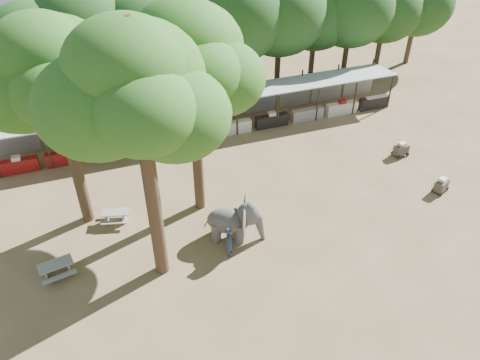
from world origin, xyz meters
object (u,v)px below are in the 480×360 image
object	(u,v)px
yard_tree_back	(187,59)
picnic_table_far	(115,215)
handler	(229,242)
cart_front	(441,185)
yard_tree_left	(50,76)
picnic_table_near	(56,268)
yard_tree_center	(133,92)
elephant	(235,220)
cart_back	(401,149)

from	to	relation	value
yard_tree_back	picnic_table_far	world-z (taller)	yard_tree_back
handler	cart_front	bearing A→B (deg)	-65.22
yard_tree_left	picnic_table_near	xyz separation A→B (m)	(-1.58, -3.91, -7.69)
handler	yard_tree_center	bearing A→B (deg)	106.36
elephant	cart_front	size ratio (longest dim) A/B	2.74
yard_tree_back	handler	xyz separation A→B (m)	(0.47, -4.32, -7.69)
cart_back	picnic_table_near	bearing A→B (deg)	-176.72
elephant	cart_back	size ratio (longest dim) A/B	2.98
elephant	handler	bearing A→B (deg)	-98.50
picnic_table_near	cart_front	bearing A→B (deg)	-12.59
cart_front	picnic_table_near	bearing A→B (deg)	153.46
yard_tree_back	cart_front	world-z (taller)	yard_tree_back
yard_tree_left	elephant	distance (m)	10.90
yard_tree_back	elephant	xyz separation A→B (m)	(1.15, -3.26, -7.38)
handler	picnic_table_near	world-z (taller)	handler
yard_tree_left	yard_tree_center	size ratio (longest dim) A/B	0.92
picnic_table_far	cart_front	bearing A→B (deg)	3.14
yard_tree_left	handler	size ratio (longest dim) A/B	6.46
yard_tree_left	picnic_table_near	world-z (taller)	yard_tree_left
picnic_table_near	picnic_table_far	world-z (taller)	picnic_table_near
elephant	cart_front	bearing A→B (deg)	22.70
cart_front	cart_back	distance (m)	4.02
yard_tree_center	yard_tree_back	distance (m)	5.04
yard_tree_left	yard_tree_center	distance (m)	5.92
yard_tree_left	picnic_table_near	bearing A→B (deg)	-111.97
picnic_table_near	yard_tree_center	bearing A→B (deg)	-24.15
picnic_table_far	cart_back	bearing A→B (deg)	15.66
yard_tree_back	cart_front	xyz separation A→B (m)	(13.67, -3.59, -8.08)
yard_tree_back	cart_back	size ratio (longest dim) A/B	10.91
yard_tree_left	cart_back	size ratio (longest dim) A/B	10.58
cart_back	elephant	bearing A→B (deg)	-169.31
elephant	yard_tree_center	bearing A→B (deg)	-145.64
yard_tree_center	picnic_table_near	bearing A→B (deg)	166.62
handler	cart_back	bearing A→B (deg)	-48.72
yard_tree_center	cart_back	bearing A→B (deg)	14.82
picnic_table_far	cart_back	distance (m)	18.23
yard_tree_back	handler	size ratio (longest dim) A/B	6.66
yard_tree_back	picnic_table_near	distance (m)	11.42
yard_tree_left	handler	distance (m)	11.14
yard_tree_left	elephant	xyz separation A→B (m)	(7.15, -4.26, -7.04)
yard_tree_back	picnic_table_near	bearing A→B (deg)	-158.98
yard_tree_center	yard_tree_back	size ratio (longest dim) A/B	1.06
yard_tree_center	cart_front	bearing A→B (deg)	1.42
handler	yard_tree_left	bearing A→B (deg)	72.17
picnic_table_near	cart_front	distance (m)	21.26
cart_front	yard_tree_left	bearing A→B (deg)	142.15
yard_tree_center	picnic_table_near	size ratio (longest dim) A/B	6.76
yard_tree_back	cart_back	xyz separation A→B (m)	(13.75, 0.43, -8.07)
picnic_table_far	yard_tree_center	bearing A→B (deg)	-55.38
yard_tree_left	cart_front	xyz separation A→B (m)	(19.67, -4.59, -7.74)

